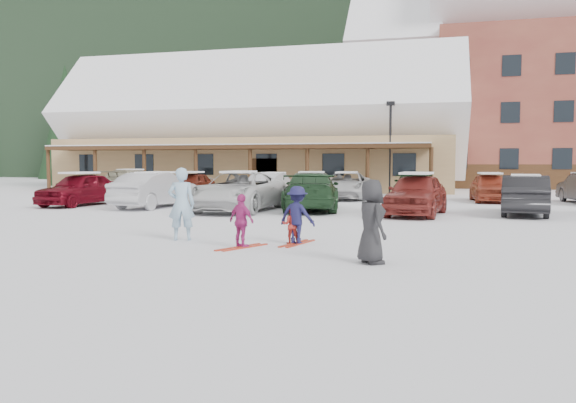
% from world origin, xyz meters
% --- Properties ---
extents(ground, '(160.00, 160.00, 0.00)m').
position_xyz_m(ground, '(0.00, 0.00, 0.00)').
color(ground, white).
rests_on(ground, ground).
extents(forested_hillside, '(300.00, 70.00, 38.00)m').
position_xyz_m(forested_hillside, '(0.00, 85.00, 19.00)').
color(forested_hillside, black).
rests_on(forested_hillside, ground).
extents(day_lodge, '(29.12, 12.50, 10.38)m').
position_xyz_m(day_lodge, '(-9.00, 27.96, 3.94)').
color(day_lodge, tan).
rests_on(day_lodge, ground).
extents(alpine_hotel, '(31.48, 14.01, 21.48)m').
position_xyz_m(alpine_hotel, '(14.27, 38.00, 8.63)').
color(alpine_hotel, maroon).
rests_on(alpine_hotel, ground).
extents(lamp_post, '(0.50, 0.25, 5.67)m').
position_xyz_m(lamp_post, '(1.13, 23.06, 3.23)').
color(lamp_post, black).
rests_on(lamp_post, ground).
extents(conifer_0, '(4.40, 4.40, 10.20)m').
position_xyz_m(conifer_0, '(-26.00, 30.00, 5.69)').
color(conifer_0, black).
rests_on(conifer_0, ground).
extents(conifer_2, '(5.28, 5.28, 12.24)m').
position_xyz_m(conifer_2, '(-30.00, 42.00, 6.83)').
color(conifer_2, black).
rests_on(conifer_2, ground).
extents(conifer_3, '(3.96, 3.96, 9.18)m').
position_xyz_m(conifer_3, '(6.00, 44.00, 5.12)').
color(conifer_3, black).
rests_on(conifer_3, ground).
extents(adult_skier, '(0.77, 0.64, 1.82)m').
position_xyz_m(adult_skier, '(-2.38, 0.76, 0.91)').
color(adult_skier, '#93B7D0').
rests_on(adult_skier, ground).
extents(toddler_red, '(0.50, 0.42, 0.92)m').
position_xyz_m(toddler_red, '(0.42, 0.85, 0.46)').
color(toddler_red, '#AD2923').
rests_on(toddler_red, ground).
extents(child_navy, '(0.99, 0.72, 1.38)m').
position_xyz_m(child_navy, '(0.57, 0.83, 0.69)').
color(child_navy, '#181741').
rests_on(child_navy, ground).
extents(skis_child_navy, '(0.53, 1.41, 0.03)m').
position_xyz_m(skis_child_navy, '(0.57, 0.83, 0.01)').
color(skis_child_navy, '#AA2D18').
rests_on(skis_child_navy, ground).
extents(child_magenta, '(0.78, 0.59, 1.23)m').
position_xyz_m(child_magenta, '(-0.51, -0.07, 0.62)').
color(child_magenta, '#AF2773').
rests_on(child_magenta, ground).
extents(skis_child_magenta, '(0.80, 1.34, 0.03)m').
position_xyz_m(skis_child_magenta, '(-0.51, -0.07, 0.01)').
color(skis_child_magenta, '#AA2D18').
rests_on(skis_child_magenta, ground).
extents(bystander_dark, '(0.86, 0.95, 1.62)m').
position_xyz_m(bystander_dark, '(2.54, -1.32, 0.81)').
color(bystander_dark, '#242326').
rests_on(bystander_dark, ground).
extents(parked_car_0, '(2.20, 4.52, 1.49)m').
position_xyz_m(parked_car_0, '(-11.66, 9.98, 0.74)').
color(parked_car_0, '#640814').
rests_on(parked_car_0, ground).
extents(parked_car_1, '(2.18, 4.78, 1.52)m').
position_xyz_m(parked_car_1, '(-7.86, 9.84, 0.76)').
color(parked_car_1, '#B8B7BC').
rests_on(parked_car_1, ground).
extents(parked_car_2, '(2.79, 5.75, 1.57)m').
position_xyz_m(parked_car_2, '(-3.83, 9.16, 0.79)').
color(parked_car_2, silver).
rests_on(parked_car_2, ground).
extents(parked_car_3, '(3.02, 5.61, 1.55)m').
position_xyz_m(parked_car_3, '(-1.05, 10.12, 0.77)').
color(parked_car_3, '#203F23').
rests_on(parked_car_3, ground).
extents(parked_car_4, '(2.50, 4.79, 1.56)m').
position_xyz_m(parked_car_4, '(3.11, 9.07, 0.78)').
color(parked_car_4, maroon).
rests_on(parked_car_4, ground).
extents(parked_car_5, '(2.14, 4.63, 1.47)m').
position_xyz_m(parked_car_5, '(7.01, 10.20, 0.74)').
color(parked_car_5, black).
rests_on(parked_car_5, ground).
extents(parked_car_7, '(2.82, 5.53, 1.54)m').
position_xyz_m(parked_car_7, '(-13.14, 16.93, 0.77)').
color(parked_car_7, gray).
rests_on(parked_car_7, ground).
extents(parked_car_8, '(1.82, 4.22, 1.42)m').
position_xyz_m(parked_car_8, '(-9.21, 16.49, 0.71)').
color(parked_car_8, maroon).
rests_on(parked_car_8, ground).
extents(parked_car_9, '(1.89, 4.33, 1.39)m').
position_xyz_m(parked_car_9, '(-4.70, 17.02, 0.69)').
color(parked_car_9, silver).
rests_on(parked_car_9, ground).
extents(parked_car_10, '(2.44, 5.17, 1.43)m').
position_xyz_m(parked_car_10, '(-0.72, 17.41, 0.71)').
color(parked_car_10, silver).
rests_on(parked_car_10, ground).
extents(parked_car_11, '(2.17, 4.97, 1.42)m').
position_xyz_m(parked_car_11, '(2.75, 17.41, 0.71)').
color(parked_car_11, '#16331B').
rests_on(parked_car_11, ground).
extents(parked_car_12, '(1.84, 4.23, 1.42)m').
position_xyz_m(parked_car_12, '(6.42, 17.19, 0.71)').
color(parked_car_12, '#AD442A').
rests_on(parked_car_12, ground).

